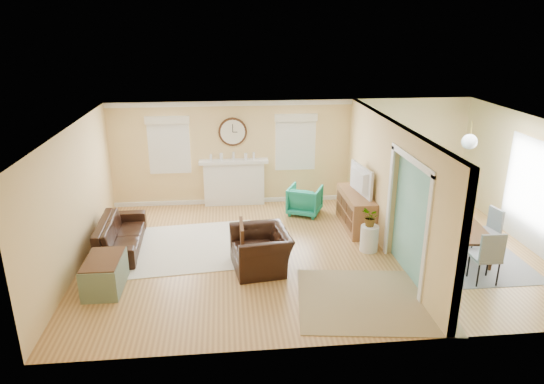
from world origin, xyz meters
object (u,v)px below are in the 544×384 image
object	(u,v)px
credenza	(356,210)
dining_table	(458,239)
sofa	(120,234)
eames_chair	(261,250)
green_chair	(305,200)

from	to	relation	value
credenza	dining_table	distance (m)	2.26
sofa	eames_chair	xyz separation A→B (m)	(2.78, -1.14, 0.07)
eames_chair	credenza	world-z (taller)	credenza
credenza	dining_table	world-z (taller)	credenza
green_chair	dining_table	size ratio (longest dim) A/B	0.46
sofa	dining_table	xyz separation A→B (m)	(6.75, -0.89, -0.01)
sofa	credenza	size ratio (longest dim) A/B	1.33
dining_table	eames_chair	bearing A→B (deg)	100.14
sofa	dining_table	world-z (taller)	sofa
credenza	dining_table	bearing A→B (deg)	-40.71
dining_table	credenza	bearing A→B (deg)	55.73
green_chair	sofa	bearing A→B (deg)	44.89
sofa	green_chair	world-z (taller)	green_chair
eames_chair	dining_table	distance (m)	3.98
sofa	green_chair	xyz separation A→B (m)	(4.04, 1.50, 0.04)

